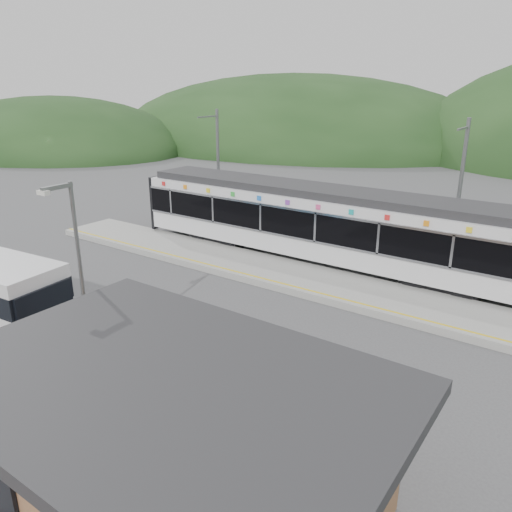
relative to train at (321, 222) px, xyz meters
The scene contains 9 objects.
ground 6.51m from the train, 103.73° to the right, with size 120.00×120.00×0.00m, color #4C4C4F.
hills 5.20m from the train, ahead, with size 146.00×149.00×26.00m.
platform 3.62m from the train, 118.51° to the right, with size 26.00×3.20×0.30m, color #9E9E99.
yellow_line 4.61m from the train, 110.13° to the right, with size 26.00×0.10×0.01m, color yellow.
train is the anchor object (origin of this frame).
catenary_mast_west 8.99m from the train, 163.15° to the left, with size 0.18×1.80×7.00m.
catenary_mast_east 6.30m from the train, 24.85° to the left, with size 0.18×1.80×7.00m.
station_shelter 15.68m from the train, 73.20° to the right, with size 9.20×6.20×3.00m.
lamp_post 12.74m from the train, 96.56° to the right, with size 0.36×1.02×5.78m.
Camera 1 is at (12.26, -14.79, 8.34)m, focal length 35.00 mm.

